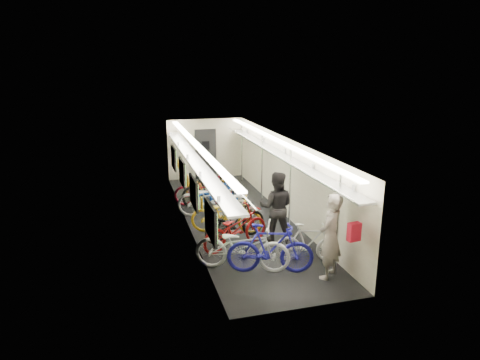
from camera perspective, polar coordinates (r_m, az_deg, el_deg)
train_car_shell at (r=13.00m, az=-2.70°, el=2.56°), size 10.00×10.00×10.00m
bicycle_0 at (r=9.68m, az=0.29°, el=-8.82°), size 2.28×1.58×1.13m
bicycle_1 at (r=9.55m, az=4.07°, el=-9.11°), size 2.00×1.08×1.16m
bicycle_2 at (r=10.81m, az=-0.60°, el=-6.47°), size 2.07×1.39×1.03m
bicycle_3 at (r=11.26m, az=-0.61°, el=-5.35°), size 1.90×1.02×1.10m
bicycle_4 at (r=11.74m, az=-1.83°, el=-4.64°), size 2.08×1.34×1.03m
bicycle_5 at (r=12.18m, az=-0.86°, el=-4.09°), size 1.64×0.98×0.95m
bicycle_6 at (r=12.90m, az=-3.66°, el=-2.57°), size 2.29×1.47×1.14m
bicycle_7 at (r=13.66m, az=-3.03°, el=-1.89°), size 1.68×0.93×0.98m
bicycle_8 at (r=13.98m, az=-4.94°, el=-1.45°), size 2.03×1.26×1.01m
bicycle_9 at (r=14.07m, az=-4.23°, el=-1.10°), size 1.92×0.84×1.12m
bicycle_10 at (r=15.00m, az=-4.00°, el=-0.45°), size 1.75×0.62×0.92m
bicycle_11 at (r=10.24m, az=9.17°, el=-8.22°), size 1.62×0.92×0.94m
passenger_near at (r=9.41m, az=11.93°, el=-7.36°), size 0.82×0.79×1.90m
passenger_mid at (r=11.09m, az=4.83°, el=-3.62°), size 1.10×0.99×1.87m
backpack at (r=8.87m, az=14.96°, el=-6.69°), size 0.28×0.18×0.38m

